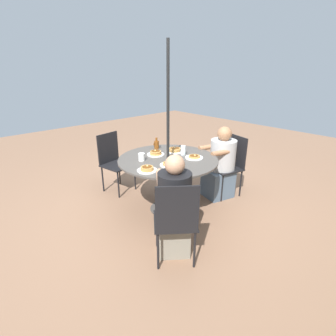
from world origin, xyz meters
name	(u,v)px	position (x,y,z in m)	size (l,w,h in m)	color
ground_plane	(168,209)	(0.00, 0.00, 0.00)	(12.00, 12.00, 0.00)	#8C664C
patio_table	(168,167)	(0.00, 0.00, 0.63)	(1.30, 1.30, 0.75)	#4C4742
umbrella_pole	(168,134)	(0.00, 0.00, 1.08)	(0.04, 0.04, 2.16)	black
patio_chair_north	(176,219)	(0.67, 0.82, 0.51)	(0.59, 0.59, 0.91)	black
diner_north	(174,210)	(0.56, 0.69, 0.50)	(0.57, 0.60, 1.10)	gray
patio_chair_east	(230,162)	(-1.02, 0.28, 0.51)	(0.51, 0.51, 0.91)	black
diner_east	(221,166)	(-0.85, 0.23, 0.48)	(0.54, 0.47, 1.07)	slate
patio_chair_south	(114,159)	(0.18, -1.04, 0.51)	(0.48, 0.48, 0.91)	black
pancake_plate_a	(175,150)	(-0.26, -0.15, 0.77)	(0.23, 0.23, 0.07)	white
pancake_plate_b	(170,164)	(0.16, 0.20, 0.76)	(0.23, 0.23, 0.05)	white
pancake_plate_c	(156,153)	(0.02, -0.22, 0.77)	(0.23, 0.23, 0.07)	white
pancake_plate_d	(194,157)	(-0.27, 0.22, 0.76)	(0.23, 0.23, 0.05)	white
pancake_plate_e	(147,169)	(0.46, 0.14, 0.77)	(0.23, 0.23, 0.06)	white
syrup_bottle	(156,144)	(-0.18, -0.43, 0.81)	(0.09, 0.07, 0.16)	brown
coffee_cup	(142,157)	(0.30, -0.17, 0.79)	(0.08, 0.08, 0.10)	white
drinking_glass_a	(183,150)	(-0.26, 0.02, 0.81)	(0.07, 0.07, 0.12)	silver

